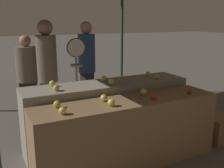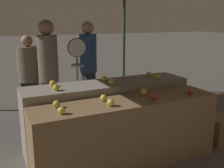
{
  "view_description": "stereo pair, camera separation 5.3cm",
  "coord_description": "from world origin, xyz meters",
  "px_view_note": "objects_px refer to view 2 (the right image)",
  "views": [
    {
      "loc": [
        -1.56,
        -2.65,
        1.82
      ],
      "look_at": [
        -0.08,
        0.3,
        1.01
      ],
      "focal_mm": 42.0,
      "sensor_mm": 36.0,
      "label": 1
    },
    {
      "loc": [
        -1.51,
        -2.67,
        1.82
      ],
      "look_at": [
        -0.08,
        0.3,
        1.01
      ],
      "focal_mm": 42.0,
      "sensor_mm": 36.0,
      "label": 2
    }
  ],
  "objects_px": {
    "person_vendor_at_scale": "(48,67)",
    "person_customer_right": "(29,72)",
    "person_customer_left": "(88,61)",
    "wooden_crate_side": "(219,129)",
    "produce_scale": "(77,65)"
  },
  "relations": [
    {
      "from": "person_vendor_at_scale",
      "to": "person_customer_right",
      "type": "height_order",
      "value": "person_vendor_at_scale"
    },
    {
      "from": "person_vendor_at_scale",
      "to": "person_customer_left",
      "type": "xyz_separation_m",
      "value": [
        0.88,
        0.53,
        -0.02
      ]
    },
    {
      "from": "person_vendor_at_scale",
      "to": "wooden_crate_side",
      "type": "bearing_deg",
      "value": 160.7
    },
    {
      "from": "person_vendor_at_scale",
      "to": "person_customer_right",
      "type": "relative_size",
      "value": 1.17
    },
    {
      "from": "person_customer_left",
      "to": "person_customer_right",
      "type": "relative_size",
      "value": 1.15
    },
    {
      "from": "produce_scale",
      "to": "person_customer_right",
      "type": "distance_m",
      "value": 1.17
    },
    {
      "from": "wooden_crate_side",
      "to": "person_customer_left",
      "type": "bearing_deg",
      "value": 122.53
    },
    {
      "from": "person_customer_left",
      "to": "person_customer_right",
      "type": "height_order",
      "value": "person_customer_left"
    },
    {
      "from": "produce_scale",
      "to": "person_customer_left",
      "type": "xyz_separation_m",
      "value": [
        0.47,
        0.77,
        -0.08
      ]
    },
    {
      "from": "person_vendor_at_scale",
      "to": "wooden_crate_side",
      "type": "relative_size",
      "value": 4.7
    },
    {
      "from": "person_vendor_at_scale",
      "to": "person_customer_left",
      "type": "height_order",
      "value": "person_vendor_at_scale"
    },
    {
      "from": "produce_scale",
      "to": "person_customer_left",
      "type": "relative_size",
      "value": 0.86
    },
    {
      "from": "person_customer_right",
      "to": "wooden_crate_side",
      "type": "xyz_separation_m",
      "value": [
        2.41,
        -2.26,
        -0.69
      ]
    },
    {
      "from": "person_customer_left",
      "to": "wooden_crate_side",
      "type": "xyz_separation_m",
      "value": [
        1.32,
        -2.07,
        -0.86
      ]
    },
    {
      "from": "person_customer_left",
      "to": "person_customer_right",
      "type": "xyz_separation_m",
      "value": [
        -1.09,
        0.19,
        -0.17
      ]
    }
  ]
}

